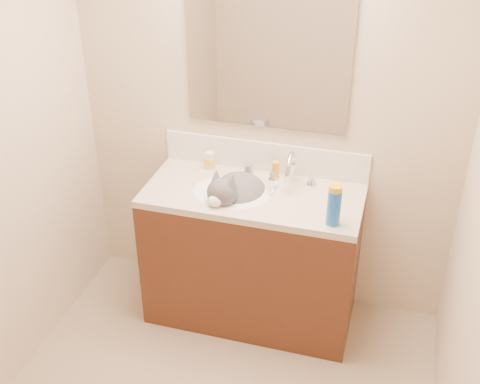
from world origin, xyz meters
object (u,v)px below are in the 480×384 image
Objects in this scene: pill_bottle at (210,160)px; amber_bottle at (276,170)px; vanity_cabinet at (252,258)px; basin at (231,203)px; cat at (236,195)px; spray_can at (334,208)px; faucet at (291,171)px; silver_jar at (249,169)px.

pill_bottle is 0.40m from amber_bottle.
pill_bottle reaches higher than vanity_cabinet.
basin is at bearing -132.05° from amber_bottle.
cat is at bearing -44.36° from pill_bottle.
vanity_cabinet is at bearing -112.71° from amber_bottle.
spray_can reaches higher than amber_bottle.
faucet reaches higher than amber_bottle.
spray_can is at bearing -0.17° from cat.
silver_jar is (-0.26, 0.05, -0.05)m from faucet.
amber_bottle is at bearing 1.41° from silver_jar.
amber_bottle is 0.54m from spray_can.
silver_jar is 0.66m from spray_can.
cat is (-0.27, -0.15, -0.11)m from faucet.
vanity_cabinet is 18.13× the size of silver_jar.
pill_bottle is at bearing 152.70° from cat.
cat reaches higher than pill_bottle.
silver_jar is at bearing 78.43° from basin.
spray_can is (0.58, -0.16, 0.17)m from basin.
amber_bottle is (0.08, 0.19, 0.50)m from vanity_cabinet.
vanity_cabinet is 11.72× the size of pill_bottle.
faucet is at bearing -7.31° from pill_bottle.
cat is (0.03, 0.01, 0.05)m from basin.
basin is 0.63m from spray_can.
spray_can is (0.54, -0.38, 0.06)m from silver_jar.
cat is at bearing 28.51° from basin.
spray_can is at bearing -26.55° from pill_bottle.
spray_can reaches higher than vanity_cabinet.
pill_bottle is 1.55× the size of silver_jar.
spray_can reaches higher than basin.
basin is (-0.12, -0.03, 0.38)m from vanity_cabinet.
pill_bottle reaches higher than basin.
spray_can is (0.56, -0.17, 0.12)m from cat.
faucet is at bearing 131.07° from spray_can.
vanity_cabinet is at bearing -32.40° from pill_bottle.
vanity_cabinet is 2.55× the size of cat.
faucet is at bearing 29.12° from basin.
cat reaches higher than vanity_cabinet.
cat is at bearing -95.38° from silver_jar.
cat is 4.58× the size of amber_bottle.
silver_jar is (-0.08, 0.19, 0.48)m from vanity_cabinet.
amber_bottle is (0.16, 0.00, 0.02)m from silver_jar.
faucet is 0.50m from pill_bottle.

